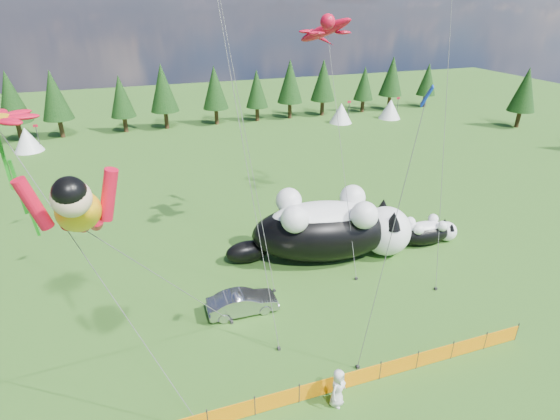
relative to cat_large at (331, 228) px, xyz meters
name	(u,v)px	position (x,y,z in m)	size (l,w,h in m)	color
ground	(296,350)	(-5.36, -7.69, -2.17)	(160.00, 160.00, 0.00)	#0F3A0A
safety_fence	(320,388)	(-5.36, -10.69, -1.67)	(22.06, 0.06, 1.10)	#262626
tree_line	(178,98)	(-5.36, 37.31, 1.83)	(90.00, 4.00, 8.00)	black
festival_tents	(267,119)	(5.64, 32.31, -0.77)	(50.00, 3.20, 2.80)	white
cat_large	(331,228)	(0.00, 0.00, 0.00)	(12.57, 6.30, 4.58)	black
cat_small	(427,232)	(7.37, -0.65, -1.26)	(5.36, 2.14, 1.93)	black
car	(243,303)	(-7.14, -3.92, -1.52)	(1.38, 3.96, 1.31)	#A9A9AD
spectator_e	(338,388)	(-4.83, -11.29, -1.22)	(0.93, 0.60, 1.90)	silver
superhero_kite	(78,211)	(-13.53, -9.82, 7.89)	(8.09, 7.80, 13.22)	#F8A90D
gecko_kite	(325,30)	(0.69, 3.78, 12.02)	(5.29, 10.29, 16.03)	red
diamond_kite_c	(424,109)	(-1.27, -9.69, 10.10)	(2.24, 1.01, 13.55)	#0C37C1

